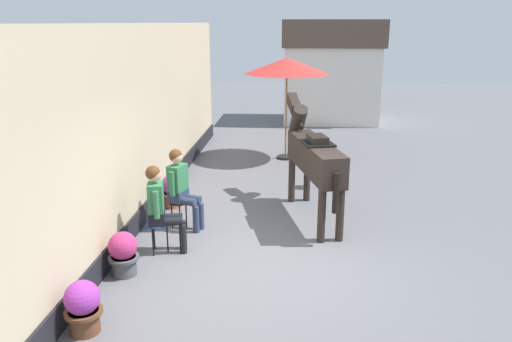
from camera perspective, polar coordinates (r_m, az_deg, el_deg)
name	(u,v)px	position (r m, az deg, el deg)	size (l,w,h in m)	color
ground_plane	(283,195)	(10.29, 3.06, -2.80)	(40.00, 40.00, 0.00)	slate
pub_facade_wall	(133,136)	(8.87, -13.82, 3.90)	(0.34, 14.00, 3.40)	#CCB793
distant_cottage	(331,70)	(18.09, 8.54, 11.30)	(3.40, 2.60, 3.50)	silver
seated_visitor_near	(160,205)	(7.68, -10.83, -3.80)	(0.61, 0.48, 1.39)	#194C99
seated_visitor_far	(181,185)	(8.54, -8.53, -1.59)	(0.61, 0.49, 1.39)	black
saddled_horse_center	(313,155)	(8.89, 6.50, 1.80)	(1.05, 2.93, 2.06)	#2D231E
flower_planter_nearest	(83,306)	(6.18, -19.12, -14.34)	(0.43, 0.43, 0.64)	brown
flower_planter_inner_near	(123,253)	(7.29, -14.89, -9.00)	(0.43, 0.43, 0.64)	#4C4C51
flower_planter_farthest	(172,190)	(9.71, -9.50, -2.14)	(0.43, 0.43, 0.64)	#A85638
cafe_parasol	(287,66)	(12.68, 3.55, 11.81)	(2.10, 2.10, 2.58)	black
spare_stool_white	(314,170)	(10.72, 6.63, 0.16)	(0.32, 0.32, 0.46)	white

